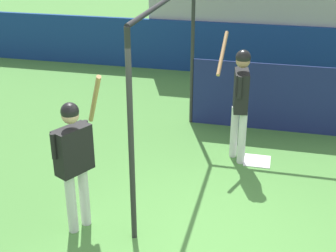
# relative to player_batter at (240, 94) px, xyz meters

# --- Properties ---
(ground_plane) EXTENTS (60.00, 60.00, 0.00)m
(ground_plane) POSITION_rel_player_batter_xyz_m (-0.18, -2.45, -1.18)
(ground_plane) COLOR #477F38
(outfield_wall) EXTENTS (24.00, 0.12, 1.33)m
(outfield_wall) POSITION_rel_player_batter_xyz_m (-0.18, 4.78, -0.51)
(outfield_wall) COLOR navy
(outfield_wall) RESTS_ON ground
(batting_cage) EXTENTS (3.37, 3.92, 2.76)m
(batting_cage) POSITION_rel_player_batter_xyz_m (0.59, 0.66, 0.05)
(batting_cage) COLOR #282828
(batting_cage) RESTS_ON ground
(home_plate) EXTENTS (0.44, 0.44, 0.02)m
(home_plate) POSITION_rel_player_batter_xyz_m (0.36, -0.01, -1.17)
(home_plate) COLOR white
(home_plate) RESTS_ON ground
(player_batter) EXTENTS (0.55, 0.93, 2.06)m
(player_batter) POSITION_rel_player_batter_xyz_m (0.00, 0.00, 0.00)
(player_batter) COLOR silver
(player_batter) RESTS_ON ground
(player_waiting) EXTENTS (0.59, 0.84, 2.11)m
(player_waiting) POSITION_rel_player_batter_xyz_m (-1.82, -2.41, -0.10)
(player_waiting) COLOR silver
(player_waiting) RESTS_ON ground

